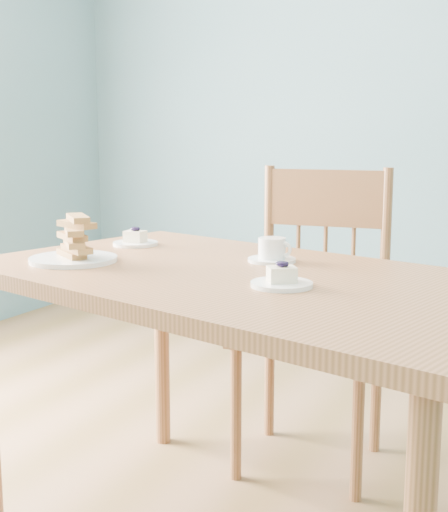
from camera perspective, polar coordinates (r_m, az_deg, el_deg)
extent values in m
cube|color=#995F3A|center=(1.85, 1.57, -2.00)|extent=(1.63, 1.16, 0.04)
cylinder|color=#995F3A|center=(2.65, -4.99, -7.18)|extent=(0.05, 0.05, 0.75)
cube|color=#995F3A|center=(2.45, 6.94, -6.00)|extent=(0.52, 0.50, 0.04)
cylinder|color=#995F3A|center=(2.41, 0.96, -12.49)|extent=(0.04, 0.04, 0.46)
cylinder|color=#995F3A|center=(2.32, 10.63, -13.62)|extent=(0.04, 0.04, 0.46)
cylinder|color=#995F3A|center=(2.75, 3.66, -9.64)|extent=(0.04, 0.04, 0.46)
cylinder|color=#995F3A|center=(2.67, 12.09, -10.47)|extent=(0.04, 0.04, 0.46)
cylinder|color=#995F3A|center=(2.63, 3.62, 1.53)|extent=(0.04, 0.04, 0.53)
cylinder|color=#995F3A|center=(2.54, 12.81, 1.00)|extent=(0.04, 0.04, 0.53)
cube|color=#995F3A|center=(2.56, 8.22, 4.61)|extent=(0.40, 0.07, 0.20)
cylinder|color=#995F3A|center=(2.62, 5.93, -0.90)|extent=(0.02, 0.02, 0.31)
cylinder|color=#995F3A|center=(2.60, 8.08, -1.04)|extent=(0.02, 0.02, 0.31)
cylinder|color=#995F3A|center=(2.58, 10.26, -1.18)|extent=(0.02, 0.02, 0.31)
cylinder|color=white|center=(1.69, 4.63, -2.27)|extent=(0.15, 0.15, 0.01)
cube|color=#FFECC3|center=(1.69, 4.64, -1.47)|extent=(0.08, 0.08, 0.04)
ellipsoid|color=black|center=(1.68, 4.66, -0.62)|extent=(0.03, 0.03, 0.01)
sphere|color=black|center=(1.68, 4.99, -0.65)|extent=(0.01, 0.01, 0.01)
sphere|color=black|center=(1.69, 4.51, -0.59)|extent=(0.01, 0.01, 0.01)
sphere|color=black|center=(1.67, 4.64, -0.70)|extent=(0.01, 0.01, 0.01)
cylinder|color=white|center=(2.32, -7.11, 1.00)|extent=(0.14, 0.14, 0.01)
cube|color=#FFECC3|center=(2.31, -7.12, 1.57)|extent=(0.07, 0.05, 0.04)
ellipsoid|color=black|center=(2.31, -7.13, 2.18)|extent=(0.03, 0.03, 0.01)
sphere|color=black|center=(2.31, -6.90, 2.16)|extent=(0.01, 0.01, 0.01)
sphere|color=black|center=(2.32, -7.19, 2.19)|extent=(0.01, 0.01, 0.01)
sphere|color=black|center=(2.30, -7.19, 2.14)|extent=(0.01, 0.01, 0.01)
cylinder|color=white|center=(2.01, 3.84, -0.31)|extent=(0.14, 0.14, 0.01)
cylinder|color=white|center=(2.01, 3.86, 0.64)|extent=(0.08, 0.08, 0.06)
cylinder|color=olive|center=(2.00, 3.86, 1.30)|extent=(0.07, 0.07, 0.00)
torus|color=white|center=(1.99, 4.85, 0.55)|extent=(0.05, 0.01, 0.04)
cylinder|color=white|center=(2.05, -11.97, -0.25)|extent=(0.25, 0.25, 0.01)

